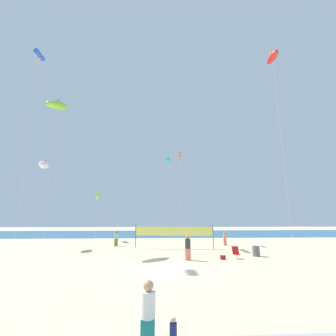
# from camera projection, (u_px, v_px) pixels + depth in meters

# --- Properties ---
(ground_plane) EXTENTS (120.00, 120.00, 0.00)m
(ground_plane) POSITION_uv_depth(u_px,v_px,m) (167.00, 270.00, 14.22)
(ground_plane) COLOR beige
(ocean_band) EXTENTS (120.00, 20.00, 0.01)m
(ocean_band) POSITION_uv_depth(u_px,v_px,m) (160.00, 233.00, 44.93)
(ocean_band) COLOR #28608C
(ocean_band) RESTS_ON ground
(mother_figure) EXTENTS (0.37, 0.37, 1.62)m
(mother_figure) POSITION_uv_depth(u_px,v_px,m) (148.00, 312.00, 5.79)
(mother_figure) COLOR #19727A
(mother_figure) RESTS_ON ground
(toddler_figure) EXTENTS (0.18, 0.18, 0.79)m
(toddler_figure) POSITION_uv_depth(u_px,v_px,m) (173.00, 333.00, 5.62)
(toddler_figure) COLOR gold
(toddler_figure) RESTS_ON ground
(beachgoer_charcoal_shirt) EXTENTS (0.42, 0.42, 1.85)m
(beachgoer_charcoal_shirt) POSITION_uv_depth(u_px,v_px,m) (188.00, 246.00, 17.59)
(beachgoer_charcoal_shirt) COLOR #EA7260
(beachgoer_charcoal_shirt) RESTS_ON ground
(beachgoer_coral_shirt) EXTENTS (0.36, 0.36, 1.56)m
(beachgoer_coral_shirt) POSITION_uv_depth(u_px,v_px,m) (225.00, 238.00, 26.54)
(beachgoer_coral_shirt) COLOR #EA7260
(beachgoer_coral_shirt) RESTS_ON ground
(beachgoer_sage_shirt) EXTENTS (0.39, 0.39, 1.69)m
(beachgoer_sage_shirt) POSITION_uv_depth(u_px,v_px,m) (116.00, 238.00, 25.93)
(beachgoer_sage_shirt) COLOR olive
(beachgoer_sage_shirt) RESTS_ON ground
(folding_beach_chair) EXTENTS (0.52, 0.65, 0.89)m
(folding_beach_chair) POSITION_uv_depth(u_px,v_px,m) (236.00, 252.00, 18.19)
(folding_beach_chair) COLOR red
(folding_beach_chair) RESTS_ON ground
(trash_barrel) EXTENTS (0.59, 0.59, 0.82)m
(trash_barrel) POSITION_uv_depth(u_px,v_px,m) (256.00, 251.00, 19.14)
(trash_barrel) COLOR #595960
(trash_barrel) RESTS_ON ground
(volleyball_net) EXTENTS (8.10, 1.11, 2.40)m
(volleyball_net) POSITION_uv_depth(u_px,v_px,m) (174.00, 232.00, 24.03)
(volleyball_net) COLOR #4C4C51
(volleyball_net) RESTS_ON ground
(beach_handbag) EXTENTS (0.39, 0.19, 0.31)m
(beach_handbag) POSITION_uv_depth(u_px,v_px,m) (223.00, 257.00, 17.68)
(beach_handbag) COLOR maroon
(beach_handbag) RESTS_ON ground
(kite_red_inflatable) EXTENTS (0.75, 1.94, 18.21)m
(kite_red_inflatable) POSITION_uv_depth(u_px,v_px,m) (273.00, 57.00, 21.31)
(kite_red_inflatable) COLOR silver
(kite_red_inflatable) RESTS_ON ground
(kite_orange_tube) EXTENTS (0.46, 1.37, 11.85)m
(kite_orange_tube) POSITION_uv_depth(u_px,v_px,m) (180.00, 155.00, 31.91)
(kite_orange_tube) COLOR silver
(kite_orange_tube) RESTS_ON ground
(kite_lime_tube) EXTENTS (1.27, 2.49, 6.49)m
(kite_lime_tube) POSITION_uv_depth(u_px,v_px,m) (98.00, 196.00, 33.21)
(kite_lime_tube) COLOR silver
(kite_lime_tube) RESTS_ON ground
(kite_white_inflatable) EXTENTS (1.07, 2.56, 9.85)m
(kite_white_inflatable) POSITION_uv_depth(u_px,v_px,m) (44.00, 165.00, 27.12)
(kite_white_inflatable) COLOR silver
(kite_white_inflatable) RESTS_ON ground
(kite_blue_tube) EXTENTS (0.60, 1.48, 21.03)m
(kite_blue_tube) POSITION_uv_depth(u_px,v_px,m) (39.00, 56.00, 25.48)
(kite_blue_tube) COLOR silver
(kite_blue_tube) RESTS_ON ground
(kite_lime_inflatable) EXTENTS (2.34, 2.95, 16.58)m
(kite_lime_inflatable) POSITION_uv_depth(u_px,v_px,m) (57.00, 105.00, 26.56)
(kite_lime_inflatable) COLOR silver
(kite_lime_inflatable) RESTS_ON ground
(kite_cyan_tube) EXTENTS (0.54, 2.61, 9.93)m
(kite_cyan_tube) POSITION_uv_depth(u_px,v_px,m) (168.00, 161.00, 27.61)
(kite_cyan_tube) COLOR silver
(kite_cyan_tube) RESTS_ON ground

